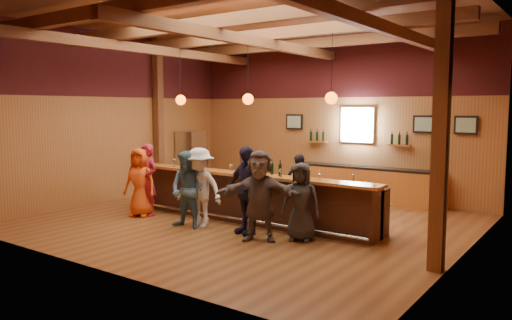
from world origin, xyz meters
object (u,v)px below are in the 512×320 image
(customer_redvest, at_px, (147,180))
(bottle_a, at_px, (272,169))
(customer_denim, at_px, (188,190))
(customer_orange, at_px, (140,182))
(bar_counter, at_px, (253,198))
(back_bar_cabinet, at_px, (367,184))
(stainless_fridge, at_px, (191,160))
(customer_navy, at_px, (246,190))
(bartender, at_px, (299,185))
(ice_bucket, at_px, (248,167))
(customer_white, at_px, (199,188))
(customer_dark, at_px, (301,202))
(customer_brown, at_px, (260,196))

(customer_redvest, relative_size, bottle_a, 5.27)
(customer_denim, bearing_deg, customer_orange, 166.24)
(bar_counter, distance_m, customer_denim, 1.55)
(back_bar_cabinet, distance_m, customer_orange, 5.92)
(back_bar_cabinet, relative_size, customer_orange, 2.51)
(stainless_fridge, relative_size, customer_navy, 1.02)
(bartender, relative_size, ice_bucket, 6.35)
(bar_counter, relative_size, bottle_a, 19.75)
(customer_navy, height_order, bartender, customer_navy)
(customer_redvest, bearing_deg, customer_orange, -124.43)
(customer_orange, distance_m, bottle_a, 3.21)
(customer_white, height_order, customer_dark, customer_white)
(customer_denim, bearing_deg, customer_white, 50.36)
(back_bar_cabinet, distance_m, customer_white, 5.03)
(customer_navy, relative_size, customer_brown, 1.02)
(stainless_fridge, height_order, customer_denim, stainless_fridge)
(customer_dark, bearing_deg, back_bar_cabinet, 77.39)
(customer_orange, xyz_separation_m, customer_denim, (1.70, -0.21, 0.01))
(customer_navy, relative_size, bottle_a, 5.55)
(ice_bucket, bearing_deg, bartender, 62.44)
(back_bar_cabinet, distance_m, ice_bucket, 4.02)
(bar_counter, bearing_deg, customer_orange, -154.82)
(customer_redvest, bearing_deg, back_bar_cabinet, 56.59)
(customer_brown, distance_m, bottle_a, 1.28)
(customer_orange, relative_size, customer_denim, 0.98)
(bar_counter, height_order, customer_dark, customer_dark)
(customer_navy, bearing_deg, customer_white, -161.95)
(stainless_fridge, distance_m, customer_white, 5.04)
(customer_orange, height_order, customer_dark, customer_orange)
(customer_redvest, xyz_separation_m, ice_bucket, (2.31, 0.81, 0.39))
(bar_counter, height_order, customer_brown, customer_brown)
(customer_denim, bearing_deg, back_bar_cabinet, 62.25)
(customer_brown, distance_m, bartender, 2.33)
(customer_denim, xyz_separation_m, customer_navy, (1.29, 0.32, 0.07))
(bar_counter, height_order, stainless_fridge, stainless_fridge)
(customer_redvest, bearing_deg, ice_bucket, 23.29)
(customer_orange, xyz_separation_m, ice_bucket, (2.41, 0.94, 0.43))
(stainless_fridge, height_order, customer_brown, stainless_fridge)
(back_bar_cabinet, xyz_separation_m, bottle_a, (-0.56, -3.74, 0.76))
(customer_white, xyz_separation_m, bottle_a, (1.20, 0.96, 0.39))
(bartender, bearing_deg, customer_navy, 70.29)
(bar_counter, relative_size, customer_navy, 3.56)
(stainless_fridge, relative_size, customer_brown, 1.04)
(stainless_fridge, bearing_deg, customer_denim, -48.07)
(bar_counter, distance_m, customer_dark, 1.93)
(back_bar_cabinet, distance_m, customer_redvest, 5.77)
(back_bar_cabinet, xyz_separation_m, stainless_fridge, (-5.30, -1.12, 0.42))
(back_bar_cabinet, bearing_deg, customer_denim, -111.08)
(customer_navy, bearing_deg, customer_redvest, -167.64)
(customer_navy, xyz_separation_m, customer_dark, (1.14, 0.19, -0.14))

